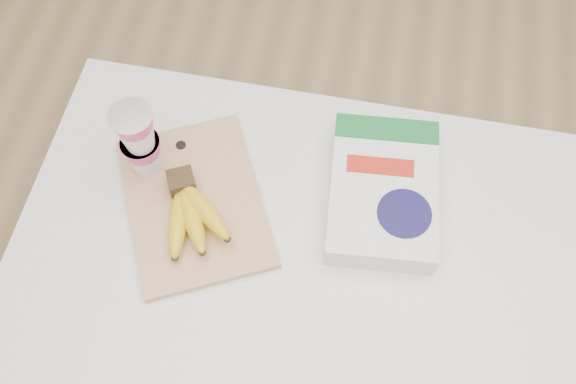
% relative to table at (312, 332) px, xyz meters
% --- Properties ---
extents(room, '(4.00, 4.00, 4.00)m').
position_rel_table_xyz_m(room, '(0.00, 0.00, 0.92)').
color(room, tan).
rests_on(room, ground).
extents(table, '(1.14, 0.76, 0.85)m').
position_rel_table_xyz_m(table, '(0.00, 0.00, 0.00)').
color(table, silver).
rests_on(table, ground).
extents(cutting_board, '(0.37, 0.41, 0.02)m').
position_rel_table_xyz_m(cutting_board, '(-0.25, 0.08, 0.43)').
color(cutting_board, tan).
rests_on(cutting_board, table).
extents(bananas, '(0.16, 0.18, 0.06)m').
position_rel_table_xyz_m(bananas, '(-0.25, 0.05, 0.47)').
color(bananas, '#382816').
rests_on(bananas, cutting_board).
extents(yogurt_stack, '(0.08, 0.08, 0.18)m').
position_rel_table_xyz_m(yogurt_stack, '(-0.35, 0.14, 0.54)').
color(yogurt_stack, white).
rests_on(yogurt_stack, cutting_board).
extents(cereal_box, '(0.22, 0.30, 0.06)m').
position_rel_table_xyz_m(cereal_box, '(0.09, 0.16, 0.46)').
color(cereal_box, white).
rests_on(cereal_box, table).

